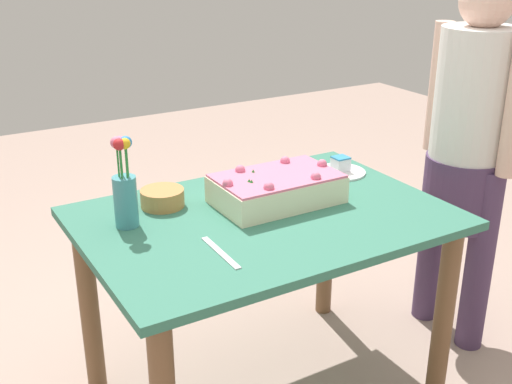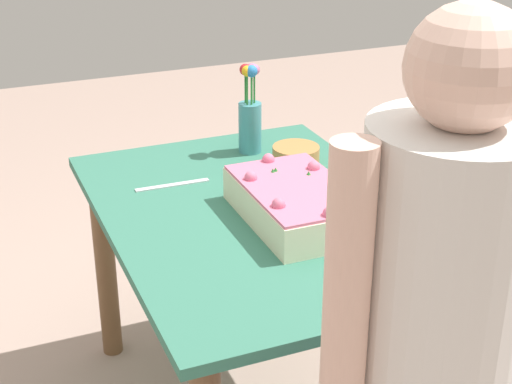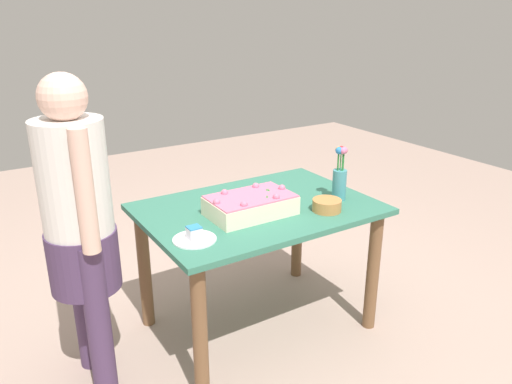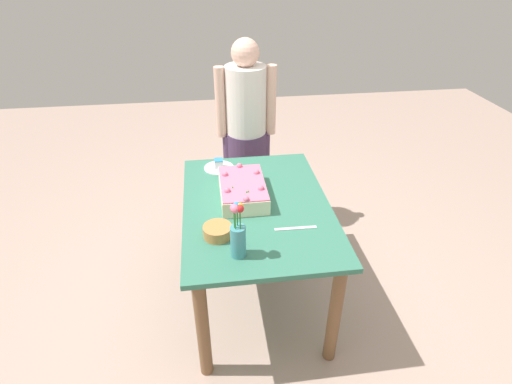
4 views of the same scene
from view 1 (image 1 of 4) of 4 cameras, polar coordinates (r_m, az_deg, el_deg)
name	(u,v)px [view 1 (image 1 of 4)]	position (r m, az deg, el deg)	size (l,w,h in m)	color
dining_table	(264,248)	(2.21, 0.76, -5.04)	(1.21, 0.85, 0.74)	#35755E
sheet_cake	(277,188)	(2.24, 1.84, 0.35)	(0.43, 0.27, 0.12)	#F5EEC6
serving_plate_with_slice	(340,169)	(2.55, 7.50, 2.05)	(0.20, 0.20, 0.07)	white
cake_knife	(221,252)	(1.90, -3.17, -5.39)	(0.23, 0.02, 0.00)	silver
flower_vase	(125,189)	(2.07, -11.59, 0.26)	(0.08, 0.08, 0.30)	teal
fruit_bowl	(162,198)	(2.23, -8.32, -0.52)	(0.15, 0.15, 0.06)	#C08044
person_standing	(469,143)	(2.65, 18.38, 4.13)	(0.31, 0.45, 1.49)	#4A3456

